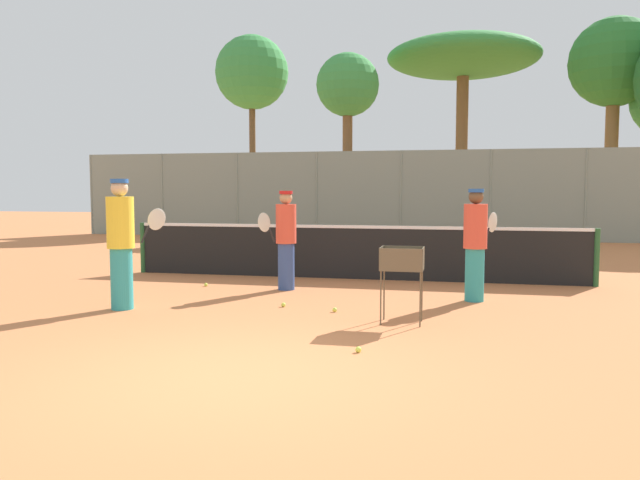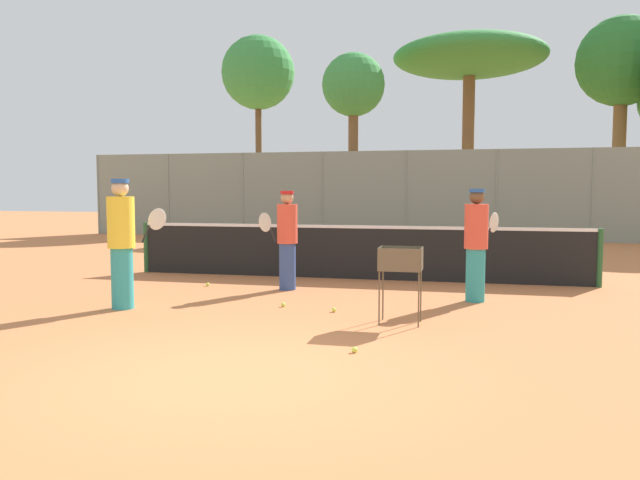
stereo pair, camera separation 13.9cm
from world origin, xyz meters
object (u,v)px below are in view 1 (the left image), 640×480
(tennis_net, at_px, (351,251))
(player_yellow_shirt, at_px, (121,242))
(player_red_cap, at_px, (286,239))
(ball_cart, at_px, (402,265))
(player_white_outfit, at_px, (475,243))

(tennis_net, height_order, player_yellow_shirt, player_yellow_shirt)
(tennis_net, relative_size, player_red_cap, 5.24)
(player_yellow_shirt, distance_m, ball_cart, 4.14)
(player_white_outfit, xyz_separation_m, ball_cart, (-0.99, -1.93, -0.15))
(tennis_net, xyz_separation_m, player_yellow_shirt, (-2.78, -3.86, 0.44))
(player_white_outfit, height_order, player_yellow_shirt, player_yellow_shirt)
(tennis_net, bearing_deg, player_red_cap, -119.58)
(tennis_net, bearing_deg, player_white_outfit, -40.90)
(player_red_cap, distance_m, player_yellow_shirt, 2.95)
(player_white_outfit, height_order, ball_cart, player_white_outfit)
(tennis_net, distance_m, player_yellow_shirt, 4.78)
(player_red_cap, xyz_separation_m, ball_cart, (2.25, -2.36, -0.14))
(player_white_outfit, bearing_deg, player_red_cap, 113.72)
(player_white_outfit, bearing_deg, ball_cart, -175.74)
(player_white_outfit, bearing_deg, tennis_net, 80.43)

